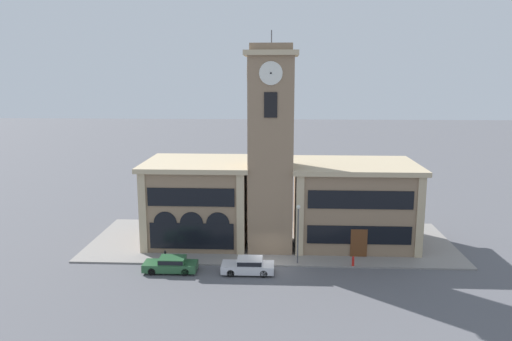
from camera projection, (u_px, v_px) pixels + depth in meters
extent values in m
plane|color=#56565B|center=(269.00, 267.00, 43.33)|extent=(300.00, 300.00, 0.00)
cube|color=gray|center=(271.00, 241.00, 49.82)|extent=(35.56, 13.26, 0.15)
cube|color=#897056|center=(271.00, 156.00, 46.18)|extent=(4.09, 4.09, 18.07)
cube|color=tan|center=(271.00, 53.00, 44.45)|extent=(4.79, 4.79, 0.45)
cube|color=#897056|center=(271.00, 47.00, 44.36)|extent=(3.76, 3.76, 0.60)
cylinder|color=#4C4C51|center=(272.00, 37.00, 44.19)|extent=(0.10, 0.10, 1.20)
cylinder|color=silver|center=(271.00, 73.00, 42.72)|extent=(2.02, 0.10, 2.02)
cylinder|color=black|center=(271.00, 73.00, 42.65)|extent=(0.16, 0.04, 0.16)
cylinder|color=silver|center=(248.00, 73.00, 44.88)|extent=(0.10, 2.02, 2.02)
cylinder|color=black|center=(247.00, 73.00, 44.88)|extent=(0.04, 0.16, 0.16)
cube|color=black|center=(271.00, 105.00, 43.24)|extent=(1.14, 0.10, 2.20)
cube|color=#897056|center=(199.00, 203.00, 49.75)|extent=(9.70, 8.68, 7.66)
cube|color=tan|center=(198.00, 163.00, 49.00)|extent=(10.40, 9.38, 0.45)
cube|color=tan|center=(143.00, 215.00, 45.65)|extent=(0.70, 0.16, 7.66)
cube|color=tan|center=(240.00, 216.00, 45.22)|extent=(0.70, 0.16, 7.66)
cube|color=black|center=(191.00, 197.00, 45.14)|extent=(7.96, 0.10, 1.68)
cube|color=black|center=(192.00, 236.00, 45.83)|extent=(7.76, 0.10, 2.45)
cylinder|color=black|center=(165.00, 223.00, 45.71)|extent=(2.13, 0.06, 2.13)
cylinder|color=black|center=(191.00, 223.00, 45.59)|extent=(2.13, 0.06, 2.13)
cylinder|color=black|center=(218.00, 224.00, 45.47)|extent=(2.13, 0.06, 2.13)
cube|color=#897056|center=(353.00, 205.00, 49.03)|extent=(11.44, 8.68, 7.58)
cube|color=tan|center=(354.00, 165.00, 48.28)|extent=(12.14, 9.38, 0.45)
cube|color=tan|center=(300.00, 217.00, 44.97)|extent=(0.70, 0.16, 7.58)
cube|color=tan|center=(420.00, 219.00, 44.46)|extent=(0.70, 0.16, 7.58)
cube|color=black|center=(361.00, 200.00, 44.42)|extent=(9.38, 0.10, 1.67)
cube|color=#5B3319|center=(359.00, 244.00, 45.18)|extent=(1.50, 0.12, 2.73)
cube|color=black|center=(359.00, 235.00, 45.03)|extent=(9.38, 0.10, 1.70)
cube|color=#285633|center=(170.00, 266.00, 42.14)|extent=(4.52, 1.81, 0.66)
cube|color=#285633|center=(172.00, 260.00, 42.03)|extent=(2.17, 1.62, 0.46)
cube|color=black|center=(172.00, 260.00, 42.03)|extent=(2.08, 1.65, 0.34)
cylinder|color=black|center=(152.00, 271.00, 41.47)|extent=(0.64, 0.22, 0.64)
cylinder|color=black|center=(156.00, 264.00, 43.01)|extent=(0.64, 0.22, 0.64)
cylinder|color=black|center=(185.00, 272.00, 41.34)|extent=(0.64, 0.22, 0.64)
cylinder|color=black|center=(189.00, 265.00, 42.88)|extent=(0.64, 0.22, 0.64)
cube|color=silver|center=(248.00, 268.00, 41.82)|extent=(4.40, 1.90, 0.67)
cube|color=silver|center=(250.00, 261.00, 41.71)|extent=(2.12, 1.70, 0.48)
cube|color=black|center=(250.00, 261.00, 41.71)|extent=(2.03, 1.74, 0.36)
cylinder|color=black|center=(231.00, 273.00, 41.11)|extent=(0.63, 0.22, 0.63)
cylinder|color=black|center=(233.00, 266.00, 42.74)|extent=(0.63, 0.22, 0.63)
cylinder|color=black|center=(264.00, 274.00, 40.98)|extent=(0.63, 0.22, 0.63)
cylinder|color=black|center=(264.00, 266.00, 42.62)|extent=(0.63, 0.22, 0.63)
cylinder|color=#4C4C51|center=(298.00, 236.00, 43.34)|extent=(0.12, 0.12, 4.91)
sphere|color=silver|center=(298.00, 207.00, 42.84)|extent=(0.36, 0.36, 0.36)
cylinder|color=black|center=(165.00, 257.00, 43.97)|extent=(0.18, 0.18, 0.90)
sphere|color=black|center=(165.00, 251.00, 43.87)|extent=(0.16, 0.16, 0.16)
cylinder|color=red|center=(353.00, 262.00, 43.10)|extent=(0.22, 0.22, 0.70)
sphere|color=red|center=(353.00, 257.00, 43.02)|extent=(0.19, 0.19, 0.19)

